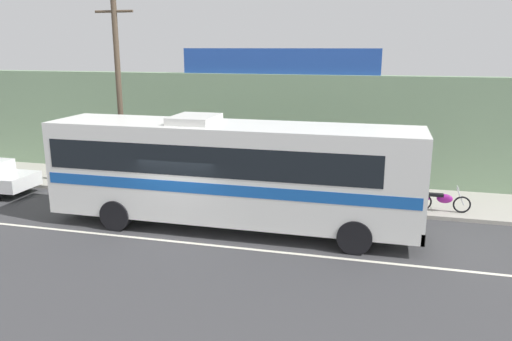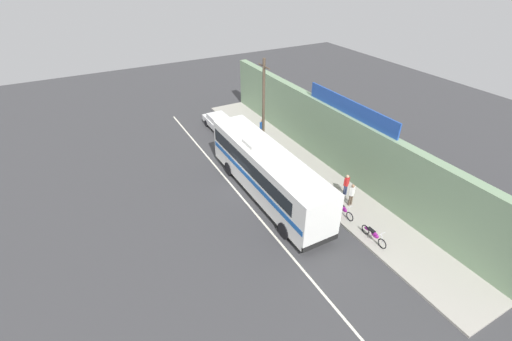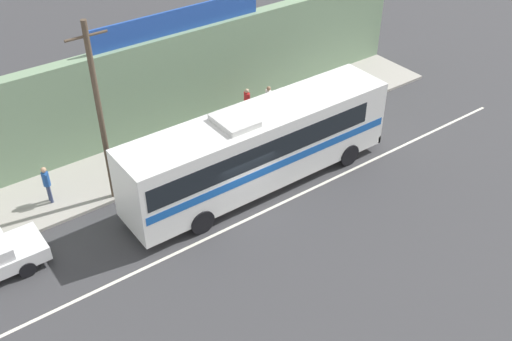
{
  "view_description": "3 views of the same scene",
  "coord_description": "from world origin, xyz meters",
  "views": [
    {
      "loc": [
        6.25,
        -14.46,
        5.98
      ],
      "look_at": [
        2.2,
        1.23,
        1.96
      ],
      "focal_mm": 35.13,
      "sensor_mm": 36.0,
      "label": 1
    },
    {
      "loc": [
        18.4,
        -9.19,
        14.58
      ],
      "look_at": [
        0.03,
        0.77,
        1.29
      ],
      "focal_mm": 24.37,
      "sensor_mm": 36.0,
      "label": 2
    },
    {
      "loc": [
        -10.95,
        -15.82,
        15.71
      ],
      "look_at": [
        0.99,
        0.47,
        1.13
      ],
      "focal_mm": 41.72,
      "sensor_mm": 36.0,
      "label": 3
    }
  ],
  "objects": [
    {
      "name": "intercity_bus",
      "position": [
        1.35,
        0.84,
        2.07
      ],
      "size": [
        12.26,
        2.63,
        3.78
      ],
      "color": "white",
      "rests_on": "ground_plane"
    },
    {
      "name": "pedestrian_near_shop",
      "position": [
        -6.39,
        4.87,
        1.14
      ],
      "size": [
        0.3,
        0.48,
        1.72
      ],
      "color": "navy",
      "rests_on": "sidewalk_slab"
    },
    {
      "name": "motorcycle_orange",
      "position": [
        5.73,
        4.01,
        0.57
      ],
      "size": [
        1.93,
        0.56,
        0.94
      ],
      "color": "black",
      "rests_on": "sidewalk_slab"
    },
    {
      "name": "utility_pole",
      "position": [
        -4.09,
        3.69,
        4.15
      ],
      "size": [
        1.6,
        0.22,
        7.75
      ],
      "color": "brown",
      "rests_on": "sidewalk_slab"
    },
    {
      "name": "pedestrian_by_curb",
      "position": [
        4.17,
        5.57,
        1.09
      ],
      "size": [
        0.3,
        0.48,
        1.65
      ],
      "color": "navy",
      "rests_on": "sidewalk_slab"
    },
    {
      "name": "storefront_billboard",
      "position": [
        1.62,
        7.35,
        5.35
      ],
      "size": [
        8.76,
        0.12,
        1.1
      ],
      "primitive_type": "cube",
      "color": "#234CAD",
      "rests_on": "storefront_facade"
    },
    {
      "name": "motorcycle_blue",
      "position": [
        8.43,
        4.02,
        0.57
      ],
      "size": [
        1.96,
        0.56,
        0.94
      ],
      "color": "black",
      "rests_on": "sidewalk_slab"
    },
    {
      "name": "pedestrian_far_right",
      "position": [
        5.2,
        5.13,
        1.09
      ],
      "size": [
        0.3,
        0.48,
        1.64
      ],
      "color": "brown",
      "rests_on": "sidewalk_slab"
    },
    {
      "name": "road_center_stripe",
      "position": [
        0.0,
        -0.8,
        0.0
      ],
      "size": [
        30.0,
        0.14,
        0.01
      ],
      "primitive_type": "cube",
      "color": "silver",
      "rests_on": "ground_plane"
    },
    {
      "name": "ground_plane",
      "position": [
        0.0,
        0.0,
        0.0
      ],
      "size": [
        70.0,
        70.0,
        0.0
      ],
      "primitive_type": "plane",
      "color": "#3A3A3D"
    },
    {
      "name": "storefront_facade",
      "position": [
        0.0,
        7.35,
        2.4
      ],
      "size": [
        30.0,
        0.7,
        4.8
      ],
      "primitive_type": "cube",
      "color": "gray",
      "rests_on": "ground_plane"
    },
    {
      "name": "sidewalk_slab",
      "position": [
        0.0,
        5.2,
        0.07
      ],
      "size": [
        30.0,
        3.6,
        0.14
      ],
      "primitive_type": "cube",
      "color": "#A8A399",
      "rests_on": "ground_plane"
    }
  ]
}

